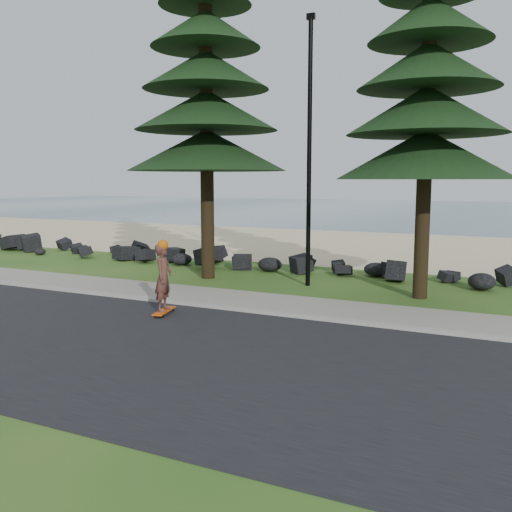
# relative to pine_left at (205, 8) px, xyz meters

# --- Properties ---
(ground) EXTENTS (160.00, 160.00, 0.00)m
(ground) POSITION_rel_pine_left_xyz_m (3.50, -3.00, -8.69)
(ground) COLOR #2A571B
(ground) RESTS_ON ground
(road) EXTENTS (160.00, 7.00, 0.02)m
(road) POSITION_rel_pine_left_xyz_m (3.50, -7.50, -8.68)
(road) COLOR black
(road) RESTS_ON ground
(kerb) EXTENTS (160.00, 0.20, 0.10)m
(kerb) POSITION_rel_pine_left_xyz_m (3.50, -3.90, -8.64)
(kerb) COLOR #A19B91
(kerb) RESTS_ON ground
(sidewalk) EXTENTS (160.00, 2.00, 0.08)m
(sidewalk) POSITION_rel_pine_left_xyz_m (3.50, -2.80, -8.65)
(sidewalk) COLOR #A09685
(sidewalk) RESTS_ON ground
(beach_sand) EXTENTS (160.00, 15.00, 0.01)m
(beach_sand) POSITION_rel_pine_left_xyz_m (3.50, 11.50, -8.68)
(beach_sand) COLOR beige
(beach_sand) RESTS_ON ground
(ocean) EXTENTS (160.00, 58.00, 0.01)m
(ocean) POSITION_rel_pine_left_xyz_m (3.50, 48.00, -8.69)
(ocean) COLOR #395D6E
(ocean) RESTS_ON ground
(seawall_boulders) EXTENTS (60.00, 2.40, 1.10)m
(seawall_boulders) POSITION_rel_pine_left_xyz_m (3.50, 2.60, -8.69)
(seawall_boulders) COLOR black
(seawall_boulders) RESTS_ON ground
(pine_left) EXTENTS (5.20, 5.20, 13.78)m
(pine_left) POSITION_rel_pine_left_xyz_m (0.00, 0.00, 0.00)
(pine_left) COLOR black
(pine_left) RESTS_ON ground
(lamp_post) EXTENTS (0.25, 0.14, 8.14)m
(lamp_post) POSITION_rel_pine_left_xyz_m (3.50, 0.20, -4.56)
(lamp_post) COLOR black
(lamp_post) RESTS_ON ground
(skateboarder) EXTENTS (0.52, 1.01, 1.83)m
(skateboarder) POSITION_rel_pine_left_xyz_m (1.76, -5.02, -7.77)
(skateboarder) COLOR #D04A0C
(skateboarder) RESTS_ON ground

